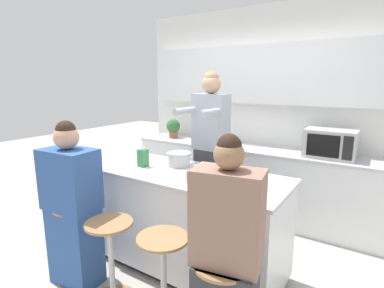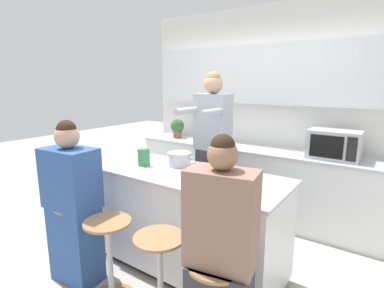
{
  "view_description": "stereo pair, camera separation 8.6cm",
  "coord_description": "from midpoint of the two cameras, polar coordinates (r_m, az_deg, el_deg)",
  "views": [
    {
      "loc": [
        1.43,
        -2.12,
        1.73
      ],
      "look_at": [
        0.0,
        0.08,
        1.19
      ],
      "focal_mm": 28.0,
      "sensor_mm": 36.0,
      "label": 1
    },
    {
      "loc": [
        1.5,
        -2.07,
        1.73
      ],
      "look_at": [
        0.0,
        0.08,
        1.19
      ],
      "focal_mm": 28.0,
      "sensor_mm": 36.0,
      "label": 2
    }
  ],
  "objects": [
    {
      "name": "potted_plant",
      "position": [
        4.53,
        -4.12,
        3.21
      ],
      "size": [
        0.21,
        0.21,
        0.28
      ],
      "color": "#93563D",
      "rests_on": "back_counter"
    },
    {
      "name": "bar_stool_leftmost",
      "position": [
        2.94,
        -21.83,
        -16.68
      ],
      "size": [
        0.38,
        0.38,
        0.69
      ],
      "color": "#997047",
      "rests_on": "ground_plane"
    },
    {
      "name": "kitchen_island",
      "position": [
        2.85,
        -1.75,
        -14.44
      ],
      "size": [
        1.8,
        0.75,
        0.94
      ],
      "color": "black",
      "rests_on": "ground_plane"
    },
    {
      "name": "microwave",
      "position": [
        3.63,
        24.22,
        0.07
      ],
      "size": [
        0.53,
        0.34,
        0.32
      ],
      "color": "#B2B5B7",
      "rests_on": "back_counter"
    },
    {
      "name": "person_cooking",
      "position": [
        3.35,
        2.75,
        -2.1
      ],
      "size": [
        0.39,
        0.56,
        1.84
      ],
      "rotation": [
        0.0,
        0.0,
        -0.03
      ],
      "color": "#383842",
      "rests_on": "ground_plane"
    },
    {
      "name": "ground_plane",
      "position": [
        3.09,
        -1.69,
        -22.35
      ],
      "size": [
        16.0,
        16.0,
        0.0
      ],
      "primitive_type": "plane",
      "color": "#B2ADA3"
    },
    {
      "name": "bar_stool_center_left",
      "position": [
        2.58,
        -16.13,
        -20.53
      ],
      "size": [
        0.38,
        0.38,
        0.69
      ],
      "color": "#997047",
      "rests_on": "ground_plane"
    },
    {
      "name": "coffee_cup_near",
      "position": [
        2.42,
        -1.21,
        -6.33
      ],
      "size": [
        0.11,
        0.08,
        0.09
      ],
      "color": "#DB4C51",
      "rests_on": "kitchen_island"
    },
    {
      "name": "person_wrapped_blanket",
      "position": [
        2.78,
        -22.65,
        -11.47
      ],
      "size": [
        0.48,
        0.32,
        1.43
      ],
      "rotation": [
        0.0,
        0.0,
        0.08
      ],
      "color": "#2D5193",
      "rests_on": "ground_plane"
    },
    {
      "name": "juice_carton",
      "position": [
        2.9,
        -10.16,
        -2.59
      ],
      "size": [
        0.08,
        0.08,
        0.18
      ],
      "color": "#38844C",
      "rests_on": "kitchen_island"
    },
    {
      "name": "back_counter",
      "position": [
        4.06,
        10.28,
        -6.8
      ],
      "size": [
        3.3,
        0.59,
        0.9
      ],
      "color": "silver",
      "rests_on": "ground_plane"
    },
    {
      "name": "person_seated_near",
      "position": [
        1.9,
        5.11,
        -22.43
      ],
      "size": [
        0.43,
        0.32,
        1.46
      ],
      "rotation": [
        0.0,
        0.0,
        0.18
      ],
      "color": "#333338",
      "rests_on": "ground_plane"
    },
    {
      "name": "wall_back",
      "position": [
        4.13,
        12.38,
        8.85
      ],
      "size": [
        3.55,
        0.22,
        2.7
      ],
      "color": "silver",
      "rests_on": "ground_plane"
    },
    {
      "name": "fruit_bowl",
      "position": [
        2.28,
        7.64,
        -7.85
      ],
      "size": [
        0.23,
        0.23,
        0.07
      ],
      "color": "#B7BABC",
      "rests_on": "kitchen_island"
    },
    {
      "name": "bar_stool_center_right",
      "position": [
        2.32,
        -6.59,
        -24.13
      ],
      "size": [
        0.38,
        0.38,
        0.69
      ],
      "color": "#997047",
      "rests_on": "ground_plane"
    },
    {
      "name": "cooking_pot",
      "position": [
        2.89,
        -3.37,
        -2.88
      ],
      "size": [
        0.32,
        0.23,
        0.13
      ],
      "color": "#B7BABC",
      "rests_on": "kitchen_island"
    }
  ]
}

